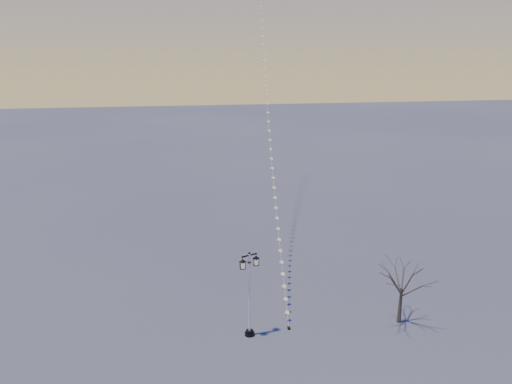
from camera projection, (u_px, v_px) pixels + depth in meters
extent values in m
plane|color=#4E4F4F|center=(294.00, 335.00, 30.95)|extent=(300.00, 300.00, 0.00)
cylinder|color=black|center=(250.00, 334.00, 30.96)|extent=(0.64, 0.64, 0.18)
cylinder|color=black|center=(250.00, 331.00, 30.91)|extent=(0.46, 0.46, 0.16)
cylinder|color=white|center=(249.00, 292.00, 30.16)|extent=(0.15, 0.15, 5.35)
cylinder|color=black|center=(249.00, 262.00, 29.60)|extent=(0.23, 0.23, 0.07)
cube|color=black|center=(249.00, 255.00, 29.48)|extent=(1.03, 0.46, 0.07)
sphere|color=black|center=(249.00, 253.00, 29.44)|extent=(0.16, 0.16, 0.16)
pyramid|color=black|center=(243.00, 260.00, 29.29)|extent=(0.50, 0.50, 0.16)
cube|color=beige|center=(243.00, 265.00, 29.38)|extent=(0.30, 0.30, 0.39)
cube|color=black|center=(243.00, 268.00, 29.44)|extent=(0.34, 0.34, 0.05)
pyramid|color=black|center=(256.00, 256.00, 29.77)|extent=(0.50, 0.50, 0.16)
cube|color=beige|center=(256.00, 261.00, 29.86)|extent=(0.30, 0.30, 0.39)
cube|color=black|center=(256.00, 265.00, 29.92)|extent=(0.34, 0.34, 0.05)
cone|color=#3E3428|center=(400.00, 305.00, 32.14)|extent=(0.30, 0.30, 2.52)
cylinder|color=black|center=(289.00, 328.00, 31.61)|extent=(0.19, 0.19, 0.19)
cylinder|color=black|center=(289.00, 328.00, 31.60)|extent=(0.03, 0.03, 0.24)
cone|color=#E94729|center=(269.00, 93.00, 47.30)|extent=(0.08, 0.08, 0.27)
cylinder|color=white|center=(289.00, 321.00, 31.48)|extent=(0.02, 0.02, 0.77)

